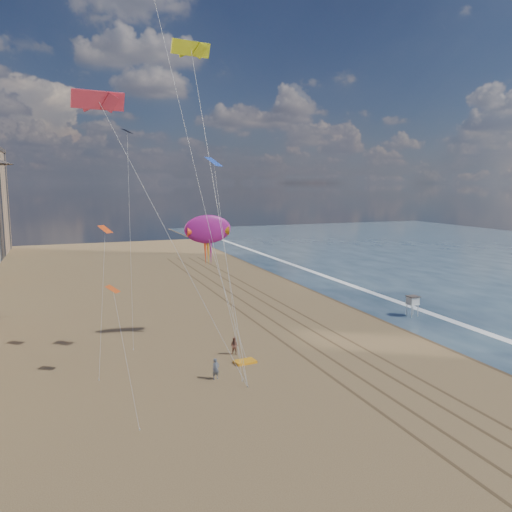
% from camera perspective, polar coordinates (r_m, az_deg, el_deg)
% --- Properties ---
extents(ground, '(260.00, 260.00, 0.00)m').
position_cam_1_polar(ground, '(41.00, 18.11, -18.12)').
color(ground, brown).
rests_on(ground, ground).
extents(wet_sand, '(260.00, 260.00, 0.00)m').
position_cam_1_polar(wet_sand, '(82.44, 10.87, -4.43)').
color(wet_sand, '#42301E').
rests_on(wet_sand, ground).
extents(foam, '(260.00, 260.00, 0.00)m').
position_cam_1_polar(foam, '(84.70, 13.29, -4.16)').
color(foam, white).
rests_on(foam, ground).
extents(tracks, '(7.68, 120.00, 0.01)m').
position_cam_1_polar(tracks, '(66.31, 3.25, -7.42)').
color(tracks, brown).
rests_on(tracks, ground).
extents(lifeguard_stand, '(1.54, 1.54, 2.79)m').
position_cam_1_polar(lifeguard_stand, '(71.39, 17.48, -4.88)').
color(lifeguard_stand, white).
rests_on(lifeguard_stand, ground).
extents(grounded_kite, '(2.26, 1.57, 0.24)m').
position_cam_1_polar(grounded_kite, '(51.48, -1.27, -11.98)').
color(grounded_kite, '#FF9D15').
rests_on(grounded_kite, ground).
extents(show_kite, '(4.96, 4.85, 15.68)m').
position_cam_1_polar(show_kite, '(57.51, -5.53, 3.03)').
color(show_kite, '#9F187F').
rests_on(show_kite, ground).
extents(kite_flyer_a, '(0.81, 0.64, 1.97)m').
position_cam_1_polar(kite_flyer_a, '(47.37, -4.62, -12.73)').
color(kite_flyer_a, slate).
rests_on(kite_flyer_a, ground).
extents(kite_flyer_b, '(1.16, 1.12, 1.89)m').
position_cam_1_polar(kite_flyer_b, '(53.52, -2.45, -10.25)').
color(kite_flyer_b, '#8F5A49').
rests_on(kite_flyer_b, ground).
extents(parafoils, '(15.26, 7.38, 16.86)m').
position_cam_1_polar(parafoils, '(57.10, -12.69, 24.66)').
color(parafoils, black).
rests_on(parafoils, ground).
extents(small_kites, '(12.28, 15.46, 16.22)m').
position_cam_1_polar(small_kites, '(52.68, -12.14, 6.93)').
color(small_kites, '#F04614').
rests_on(small_kites, ground).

